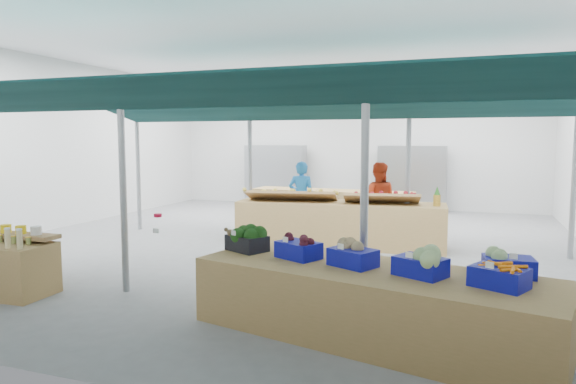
{
  "coord_description": "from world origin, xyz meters",
  "views": [
    {
      "loc": [
        3.7,
        -10.11,
        2.21
      ],
      "look_at": [
        0.66,
        -1.6,
        1.29
      ],
      "focal_mm": 32.0,
      "sensor_mm": 36.0,
      "label": 1
    }
  ],
  "objects_px": {
    "fruit_counter": "(340,224)",
    "vendor_right": "(378,200)",
    "crate_stack": "(424,292)",
    "vendor_left": "(301,197)",
    "veg_counter": "(370,303)"
  },
  "relations": [
    {
      "from": "veg_counter",
      "to": "vendor_left",
      "type": "distance_m",
      "value": 6.47
    },
    {
      "from": "fruit_counter",
      "to": "crate_stack",
      "type": "relative_size",
      "value": 7.83
    },
    {
      "from": "veg_counter",
      "to": "crate_stack",
      "type": "distance_m",
      "value": 1.13
    },
    {
      "from": "veg_counter",
      "to": "fruit_counter",
      "type": "distance_m",
      "value": 4.98
    },
    {
      "from": "veg_counter",
      "to": "vendor_right",
      "type": "xyz_separation_m",
      "value": [
        -0.93,
        5.84,
        0.46
      ]
    },
    {
      "from": "crate_stack",
      "to": "vendor_left",
      "type": "distance_m",
      "value": 5.84
    },
    {
      "from": "fruit_counter",
      "to": "vendor_left",
      "type": "relative_size",
      "value": 2.5
    },
    {
      "from": "crate_stack",
      "to": "veg_counter",
      "type": "bearing_deg",
      "value": -116.42
    },
    {
      "from": "crate_stack",
      "to": "vendor_left",
      "type": "bearing_deg",
      "value": 123.77
    },
    {
      "from": "veg_counter",
      "to": "fruit_counter",
      "type": "xyz_separation_m",
      "value": [
        -1.53,
        4.74,
        0.07
      ]
    },
    {
      "from": "fruit_counter",
      "to": "vendor_right",
      "type": "bearing_deg",
      "value": 56.64
    },
    {
      "from": "veg_counter",
      "to": "vendor_left",
      "type": "bearing_deg",
      "value": 128.17
    },
    {
      "from": "crate_stack",
      "to": "vendor_right",
      "type": "height_order",
      "value": "vendor_right"
    },
    {
      "from": "fruit_counter",
      "to": "vendor_right",
      "type": "xyz_separation_m",
      "value": [
        0.6,
        1.1,
        0.4
      ]
    },
    {
      "from": "vendor_left",
      "to": "crate_stack",
      "type": "bearing_deg",
      "value": 119.02
    }
  ]
}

